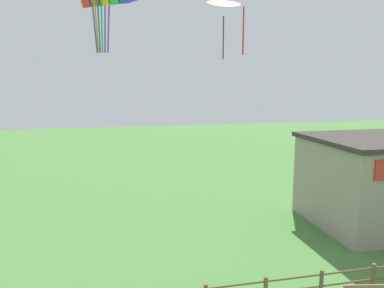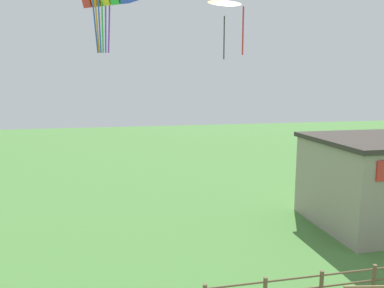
{
  "view_description": "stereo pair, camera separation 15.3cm",
  "coord_description": "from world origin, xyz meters",
  "views": [
    {
      "loc": [
        -2.85,
        -3.75,
        7.44
      ],
      "look_at": [
        0.0,
        8.92,
        5.29
      ],
      "focal_mm": 35.0,
      "sensor_mm": 36.0,
      "label": 1
    },
    {
      "loc": [
        -2.7,
        -3.78,
        7.44
      ],
      "look_at": [
        0.0,
        8.92,
        5.29
      ],
      "focal_mm": 35.0,
      "sensor_mm": 36.0,
      "label": 2
    }
  ],
  "objects": [
    {
      "name": "kite_orange_delta",
      "position": [
        1.81,
        11.19,
        10.57
      ],
      "size": [
        1.44,
        1.4,
        2.53
      ],
      "color": "orange"
    }
  ]
}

